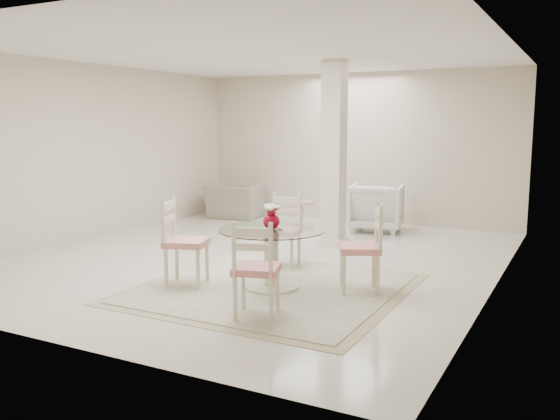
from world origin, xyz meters
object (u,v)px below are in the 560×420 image
at_px(dining_chair_north, 284,225).
at_px(armchair_white, 377,207).
at_px(dining_chair_south, 255,262).
at_px(red_vase, 271,217).
at_px(dining_chair_east, 366,241).
at_px(column, 334,154).
at_px(dining_table, 271,259).
at_px(side_table, 301,216).
at_px(dining_chair_west, 180,235).
at_px(recliner_taupe, 235,201).

bearing_deg(dining_chair_north, armchair_white, 75.99).
distance_m(dining_chair_north, dining_chair_south, 2.03).
bearing_deg(armchair_white, red_vase, 81.56).
relative_size(red_vase, dining_chair_south, 0.27).
relative_size(red_vase, dining_chair_east, 0.26).
bearing_deg(armchair_white, column, 71.02).
distance_m(red_vase, armchair_white, 3.96).
bearing_deg(dining_chair_north, column, 80.08).
distance_m(column, dining_table, 2.76).
bearing_deg(armchair_white, side_table, 11.92).
xyz_separation_m(dining_chair_east, dining_chair_west, (-1.91, -0.71, 0.01)).
height_order(dining_chair_south, side_table, dining_chair_south).
height_order(recliner_taupe, side_table, recliner_taupe).
distance_m(dining_chair_north, dining_chair_west, 1.45).
xyz_separation_m(dining_chair_north, recliner_taupe, (-2.62, 3.03, -0.22)).
distance_m(column, dining_chair_north, 1.79).
xyz_separation_m(dining_table, dining_chair_north, (-0.34, 0.96, 0.20)).
bearing_deg(dining_table, recliner_taupe, 126.57).
bearing_deg(red_vase, dining_table, 161.57).
distance_m(red_vase, dining_chair_west, 1.05).
distance_m(dining_table, red_vase, 0.46).
height_order(dining_chair_north, recliner_taupe, dining_chair_north).
xyz_separation_m(red_vase, dining_chair_north, (-0.34, 0.96, -0.27)).
bearing_deg(column, dining_chair_west, -102.05).
xyz_separation_m(recliner_taupe, side_table, (1.66, -0.53, -0.09)).
bearing_deg(dining_chair_south, red_vase, -88.27).
distance_m(dining_chair_west, armchair_white, 4.37).
bearing_deg(red_vase, dining_chair_east, 20.49).
height_order(dining_table, recliner_taupe, dining_table).
bearing_deg(dining_chair_east, dining_chair_north, -139.75).
bearing_deg(side_table, recliner_taupe, 162.26).
xyz_separation_m(dining_chair_east, armchair_white, (-1.08, 3.58, -0.17)).
xyz_separation_m(dining_chair_north, armchair_white, (0.21, 2.98, -0.14)).
xyz_separation_m(column, armchair_white, (0.21, 1.39, -0.96)).
height_order(red_vase, dining_chair_east, dining_chair_east).
relative_size(dining_chair_east, recliner_taupe, 1.09).
bearing_deg(dining_table, armchair_white, 91.87).
bearing_deg(armchair_white, dining_chair_west, 68.72).
relative_size(dining_chair_south, recliner_taupe, 1.05).
distance_m(dining_chair_east, recliner_taupe, 5.35).
height_order(column, dining_table, column).
xyz_separation_m(column, dining_chair_west, (-0.62, -2.90, -0.77)).
bearing_deg(dining_chair_north, side_table, 101.11).
distance_m(column, recliner_taupe, 3.16).
bearing_deg(dining_chair_north, recliner_taupe, 120.86).
bearing_deg(dining_table, dining_chair_north, 109.48).
xyz_separation_m(dining_chair_west, recliner_taupe, (-2.00, 4.34, -0.26)).
relative_size(dining_table, dining_chair_south, 1.12).
xyz_separation_m(dining_chair_east, dining_chair_south, (-0.61, -1.31, -0.02)).
bearing_deg(dining_table, dining_chair_south, -69.98).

